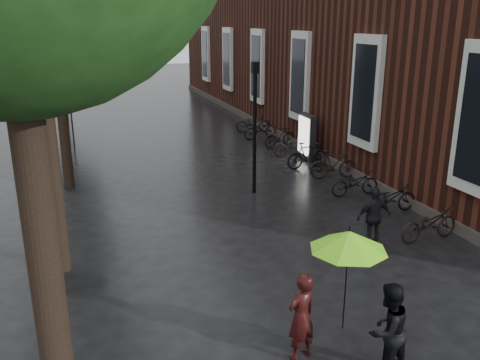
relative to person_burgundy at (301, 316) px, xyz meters
name	(u,v)px	position (x,y,z in m)	size (l,w,h in m)	color
brick_building	(361,3)	(10.95, 16.87, 5.24)	(10.20, 33.20, 12.00)	#38160F
person_burgundy	(301,316)	(0.00, 0.00, 0.00)	(0.55, 0.36, 1.50)	black
person_black	(387,330)	(1.08, -0.76, 0.01)	(0.74, 0.58, 1.52)	black
lime_umbrella	(349,240)	(0.59, -0.29, 1.35)	(1.19, 1.19, 1.74)	black
pedestrian_walking	(374,217)	(3.48, 3.35, -0.01)	(0.87, 0.36, 1.48)	black
parked_bicycles	(311,156)	(5.08, 9.94, -0.30)	(2.02, 14.10, 1.00)	black
ad_lightbox	(307,136)	(5.46, 11.18, 0.13)	(0.27, 1.17, 1.76)	black
lamp_post	(255,116)	(2.12, 7.96, 1.71)	(0.21, 0.21, 4.05)	black
cycle_sign	(71,100)	(-3.10, 16.15, 1.23)	(0.16, 0.55, 3.00)	#262628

